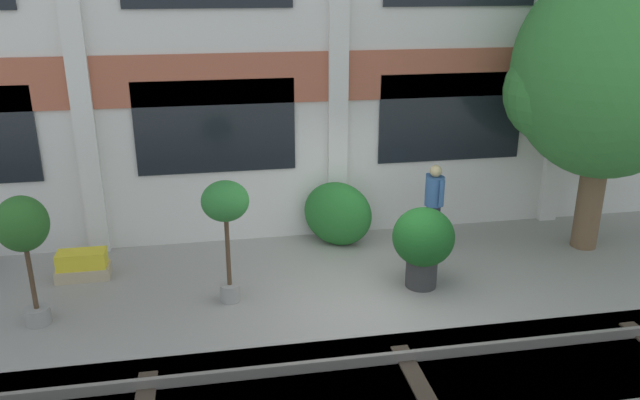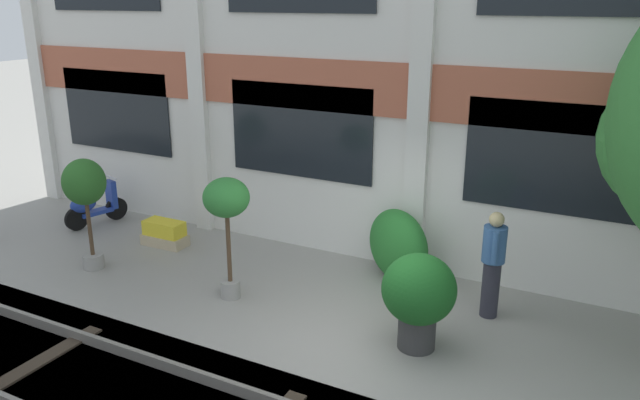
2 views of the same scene
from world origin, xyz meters
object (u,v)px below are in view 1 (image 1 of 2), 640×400
object	(u,v)px
potted_plant_square_trough	(83,266)
resident_by_doorway	(434,205)
broadleaf_tree	(609,77)
topiary_hedge	(338,214)
potted_plant_tall_urn	(226,209)
potted_plant_ribbed_drum	(423,241)
potted_plant_low_pan	(23,231)

from	to	relation	value
potted_plant_square_trough	resident_by_doorway	xyz separation A→B (m)	(6.19, 0.09, 0.65)
broadleaf_tree	topiary_hedge	world-z (taller)	broadleaf_tree
potted_plant_tall_urn	topiary_hedge	size ratio (longest dim) A/B	1.49
potted_plant_ribbed_drum	resident_by_doorway	distance (m)	1.51
broadleaf_tree	potted_plant_low_pan	world-z (taller)	broadleaf_tree
potted_plant_square_trough	potted_plant_tall_urn	size ratio (longest dim) A/B	0.45
broadleaf_tree	topiary_hedge	size ratio (longest dim) A/B	3.89
resident_by_doorway	potted_plant_square_trough	bearing A→B (deg)	-13.78
potted_plant_square_trough	potted_plant_tall_urn	world-z (taller)	potted_plant_tall_urn
potted_plant_low_pan	potted_plant_ribbed_drum	size ratio (longest dim) A/B	1.47
potted_plant_tall_urn	potted_plant_low_pan	bearing A→B (deg)	-176.15
broadleaf_tree	resident_by_doorway	xyz separation A→B (m)	(-2.89, 0.37, -2.30)
broadleaf_tree	potted_plant_square_trough	bearing A→B (deg)	178.23
potted_plant_low_pan	topiary_hedge	world-z (taller)	potted_plant_low_pan
broadleaf_tree	potted_plant_ribbed_drum	distance (m)	4.39
broadleaf_tree	potted_plant_tall_urn	bearing A→B (deg)	-172.00
potted_plant_ribbed_drum	topiary_hedge	size ratio (longest dim) A/B	1.02
potted_plant_ribbed_drum	topiary_hedge	xyz separation A→B (m)	(-1.01, 1.90, -0.19)
potted_plant_square_trough	broadleaf_tree	bearing A→B (deg)	-1.77
potted_plant_ribbed_drum	potted_plant_tall_urn	size ratio (longest dim) A/B	0.68
potted_plant_square_trough	potted_plant_tall_urn	xyz separation A→B (m)	(2.41, -1.22, 1.30)
potted_plant_low_pan	potted_plant_ribbed_drum	distance (m)	5.97
potted_plant_ribbed_drum	broadleaf_tree	bearing A→B (deg)	15.55
potted_plant_tall_urn	topiary_hedge	world-z (taller)	potted_plant_tall_urn
resident_by_doorway	topiary_hedge	bearing A→B (deg)	-32.70
potted_plant_square_trough	potted_plant_ribbed_drum	bearing A→B (deg)	-12.93
broadleaf_tree	potted_plant_tall_urn	xyz separation A→B (m)	(-6.67, -0.94, -1.65)
resident_by_doorway	topiary_hedge	distance (m)	1.78
potted_plant_low_pan	potted_plant_tall_urn	bearing A→B (deg)	3.85
potted_plant_square_trough	resident_by_doorway	bearing A→B (deg)	0.80
potted_plant_tall_urn	resident_by_doorway	bearing A→B (deg)	19.02
broadleaf_tree	potted_plant_low_pan	distance (m)	9.70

